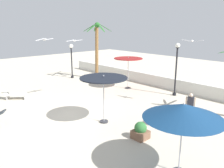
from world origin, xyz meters
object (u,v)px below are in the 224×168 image
at_px(lounge_chair_2, 166,115).
at_px(seagull_2, 74,41).
at_px(lamp_post_0, 176,65).
at_px(guest_0, 190,104).
at_px(planter, 140,131).
at_px(patio_umbrella_2, 128,60).
at_px(lounge_chair_0, 13,94).
at_px(palm_tree_0, 97,45).
at_px(seagull_1, 44,39).
at_px(seagull_0, 192,41).
at_px(patio_umbrella_0, 104,80).
at_px(patio_umbrella_1, 183,111).
at_px(lamp_post_1, 71,55).

relative_size(lounge_chair_2, seagull_2, 1.53).
height_order(lamp_post_0, guest_0, lamp_post_0).
distance_m(guest_0, planter, 3.93).
distance_m(patio_umbrella_2, planter, 9.38).
relative_size(lamp_post_0, lounge_chair_0, 2.23).
bearing_deg(lamp_post_0, planter, -68.52).
bearing_deg(planter, seagull_2, 171.29).
xyz_separation_m(lounge_chair_0, lounge_chair_2, (10.05, 4.81, 0.01)).
distance_m(palm_tree_0, lamp_post_0, 8.64).
bearing_deg(seagull_2, lounge_chair_2, 12.08).
bearing_deg(seagull_1, guest_0, 36.09).
bearing_deg(seagull_2, palm_tree_0, 128.61).
bearing_deg(lounge_chair_0, patio_umbrella_2, 66.88).
bearing_deg(guest_0, planter, -95.47).
distance_m(lounge_chair_0, seagull_2, 6.10).
xyz_separation_m(lamp_post_0, planter, (2.90, -7.37, -2.02)).
xyz_separation_m(lamp_post_0, lounge_chair_0, (-7.47, -9.65, -2.01)).
bearing_deg(patio_umbrella_2, seagull_0, -6.04).
bearing_deg(patio_umbrella_0, patio_umbrella_2, 123.54).
bearing_deg(seagull_2, lamp_post_0, 56.35).
bearing_deg(seagull_0, lounge_chair_0, -141.00).
height_order(patio_umbrella_1, patio_umbrella_2, patio_umbrella_1).
height_order(patio_umbrella_0, guest_0, patio_umbrella_0).
xyz_separation_m(palm_tree_0, seagull_0, (10.70, -1.03, 0.96)).
bearing_deg(lounge_chair_0, lounge_chair_2, 25.58).
distance_m(seagull_0, planter, 6.85).
distance_m(lounge_chair_0, seagull_1, 5.56).
distance_m(patio_umbrella_2, lamp_post_0, 4.05).
height_order(lounge_chair_2, seagull_2, seagull_2).
relative_size(patio_umbrella_2, lamp_post_0, 0.67).
xyz_separation_m(lounge_chair_0, planter, (10.37, 2.28, -0.01)).
bearing_deg(seagull_2, patio_umbrella_2, 86.44).
distance_m(patio_umbrella_1, lamp_post_0, 10.05).
bearing_deg(palm_tree_0, lounge_chair_0, -83.05).
xyz_separation_m(patio_umbrella_0, seagull_2, (-4.42, 1.13, 1.84)).
bearing_deg(lounge_chair_2, patio_umbrella_1, -49.03).
xyz_separation_m(seagull_0, seagull_1, (-5.98, -6.81, 0.09)).
relative_size(patio_umbrella_1, palm_tree_0, 0.51).
xyz_separation_m(palm_tree_0, planter, (11.44, -6.55, -3.03)).
bearing_deg(lounge_chair_0, planter, 12.40).
height_order(palm_tree_0, seagull_0, palm_tree_0).
height_order(lounge_chair_2, planter, planter).
xyz_separation_m(patio_umbrella_2, guest_0, (7.14, -2.28, -1.50)).
relative_size(patio_umbrella_0, lounge_chair_0, 1.50).
distance_m(lamp_post_1, seagull_0, 12.95).
height_order(lounge_chair_0, seagull_1, seagull_1).
distance_m(lamp_post_0, planter, 8.17).
distance_m(patio_umbrella_1, guest_0, 5.58).
xyz_separation_m(lamp_post_0, lamp_post_1, (-10.61, -2.48, -0.08)).
height_order(patio_umbrella_1, palm_tree_0, palm_tree_0).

